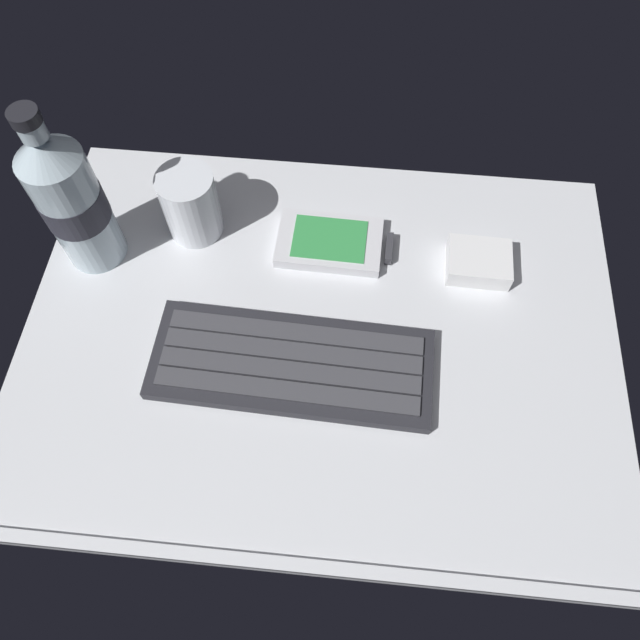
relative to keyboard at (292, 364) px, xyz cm
name	(u,v)px	position (x,y,z in cm)	size (l,w,h in cm)	color
ground_plane	(320,339)	(2.55, 4.00, -1.79)	(64.00, 48.00, 2.80)	silver
keyboard	(292,364)	(0.00, 0.00, 0.00)	(29.35, 11.95, 1.70)	#232328
handheld_device	(335,243)	(3.21, 15.73, -0.08)	(12.96, 7.93, 1.50)	silver
juice_cup	(191,206)	(-13.33, 16.94, 3.10)	(6.40, 6.40, 8.50)	silver
water_bottle	(71,200)	(-24.06, 12.56, 8.20)	(6.73, 6.73, 20.80)	silver
charger_block	(479,262)	(19.56, 14.25, 0.39)	(7.00, 5.60, 2.40)	white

